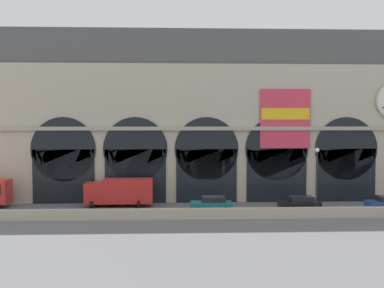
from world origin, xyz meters
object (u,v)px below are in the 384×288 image
(car_center, at_px, (212,203))
(box_truck_midwest, at_px, (120,191))
(street_lamp_quayside, at_px, (317,173))
(car_mideast, at_px, (300,203))

(car_center, bearing_deg, box_truck_midwest, 163.13)
(box_truck_midwest, xyz_separation_m, street_lamp_quayside, (20.33, -6.27, 2.71))
(box_truck_midwest, bearing_deg, street_lamp_quayside, -17.14)
(box_truck_midwest, height_order, car_mideast, box_truck_midwest)
(car_center, distance_m, street_lamp_quayside, 11.36)
(box_truck_midwest, distance_m, car_center, 10.55)
(car_center, xyz_separation_m, street_lamp_quayside, (10.28, -3.22, 3.61))
(car_center, relative_size, car_mideast, 1.00)
(box_truck_midwest, height_order, street_lamp_quayside, street_lamp_quayside)
(box_truck_midwest, relative_size, car_mideast, 1.70)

